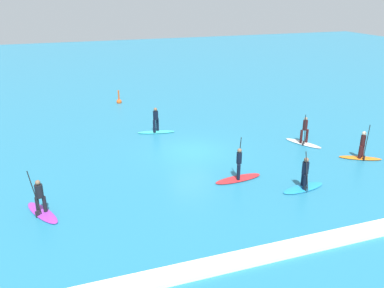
{
  "coord_description": "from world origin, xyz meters",
  "views": [
    {
      "loc": [
        -7.69,
        -22.1,
        9.55
      ],
      "look_at": [
        0.0,
        0.0,
        0.5
      ],
      "focal_mm": 37.68,
      "sensor_mm": 36.0,
      "label": 1
    }
  ],
  "objects_px": {
    "surfer_on_blue_board": "(304,181)",
    "marker_buoy": "(119,101)",
    "surfer_on_orange_board": "(361,152)",
    "surfer_on_purple_board": "(41,205)",
    "surfer_on_white_board": "(304,137)",
    "surfer_on_teal_board": "(156,126)",
    "surfer_on_red_board": "(238,173)"
  },
  "relations": [
    {
      "from": "surfer_on_blue_board",
      "to": "surfer_on_purple_board",
      "type": "bearing_deg",
      "value": -17.24
    },
    {
      "from": "surfer_on_white_board",
      "to": "surfer_on_purple_board",
      "type": "distance_m",
      "value": 16.66
    },
    {
      "from": "surfer_on_orange_board",
      "to": "surfer_on_purple_board",
      "type": "bearing_deg",
      "value": -149.73
    },
    {
      "from": "surfer_on_teal_board",
      "to": "marker_buoy",
      "type": "relative_size",
      "value": 2.1
    },
    {
      "from": "surfer_on_white_board",
      "to": "surfer_on_orange_board",
      "type": "bearing_deg",
      "value": 2.64
    },
    {
      "from": "surfer_on_purple_board",
      "to": "surfer_on_teal_board",
      "type": "bearing_deg",
      "value": 113.67
    },
    {
      "from": "surfer_on_blue_board",
      "to": "marker_buoy",
      "type": "distance_m",
      "value": 20.51
    },
    {
      "from": "surfer_on_white_board",
      "to": "surfer_on_red_board",
      "type": "bearing_deg",
      "value": -88.11
    },
    {
      "from": "surfer_on_purple_board",
      "to": "surfer_on_blue_board",
      "type": "height_order",
      "value": "surfer_on_purple_board"
    },
    {
      "from": "surfer_on_teal_board",
      "to": "surfer_on_purple_board",
      "type": "bearing_deg",
      "value": 61.92
    },
    {
      "from": "surfer_on_blue_board",
      "to": "surfer_on_orange_board",
      "type": "bearing_deg",
      "value": -167.08
    },
    {
      "from": "surfer_on_purple_board",
      "to": "surfer_on_blue_board",
      "type": "distance_m",
      "value": 12.73
    },
    {
      "from": "marker_buoy",
      "to": "surfer_on_blue_board",
      "type": "bearing_deg",
      "value": -72.71
    },
    {
      "from": "surfer_on_purple_board",
      "to": "surfer_on_white_board",
      "type": "bearing_deg",
      "value": 76.76
    },
    {
      "from": "surfer_on_orange_board",
      "to": "marker_buoy",
      "type": "relative_size",
      "value": 1.9
    },
    {
      "from": "surfer_on_blue_board",
      "to": "marker_buoy",
      "type": "bearing_deg",
      "value": -81.82
    },
    {
      "from": "surfer_on_white_board",
      "to": "marker_buoy",
      "type": "distance_m",
      "value": 17.15
    },
    {
      "from": "surfer_on_blue_board",
      "to": "surfer_on_red_board",
      "type": "bearing_deg",
      "value": -46.75
    },
    {
      "from": "surfer_on_orange_board",
      "to": "marker_buoy",
      "type": "height_order",
      "value": "surfer_on_orange_board"
    },
    {
      "from": "surfer_on_white_board",
      "to": "surfer_on_orange_board",
      "type": "height_order",
      "value": "surfer_on_orange_board"
    },
    {
      "from": "surfer_on_white_board",
      "to": "surfer_on_teal_board",
      "type": "bearing_deg",
      "value": -148.14
    },
    {
      "from": "surfer_on_blue_board",
      "to": "surfer_on_orange_board",
      "type": "relative_size",
      "value": 1.08
    },
    {
      "from": "surfer_on_blue_board",
      "to": "marker_buoy",
      "type": "height_order",
      "value": "surfer_on_blue_board"
    },
    {
      "from": "surfer_on_red_board",
      "to": "marker_buoy",
      "type": "bearing_deg",
      "value": 95.15
    },
    {
      "from": "surfer_on_purple_board",
      "to": "surfer_on_orange_board",
      "type": "xyz_separation_m",
      "value": [
        18.06,
        0.41,
        -0.01
      ]
    },
    {
      "from": "surfer_on_white_board",
      "to": "surfer_on_red_board",
      "type": "xyz_separation_m",
      "value": [
        -6.32,
        -3.4,
        -0.1
      ]
    },
    {
      "from": "surfer_on_red_board",
      "to": "surfer_on_orange_board",
      "type": "bearing_deg",
      "value": -4.91
    },
    {
      "from": "surfer_on_orange_board",
      "to": "surfer_on_blue_board",
      "type": "bearing_deg",
      "value": -128.99
    },
    {
      "from": "surfer_on_teal_board",
      "to": "surfer_on_orange_board",
      "type": "bearing_deg",
      "value": 152.78
    },
    {
      "from": "surfer_on_teal_board",
      "to": "surfer_on_orange_board",
      "type": "relative_size",
      "value": 1.11
    },
    {
      "from": "surfer_on_blue_board",
      "to": "surfer_on_orange_board",
      "type": "distance_m",
      "value": 5.88
    },
    {
      "from": "surfer_on_purple_board",
      "to": "surfer_on_teal_board",
      "type": "distance_m",
      "value": 11.8
    }
  ]
}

